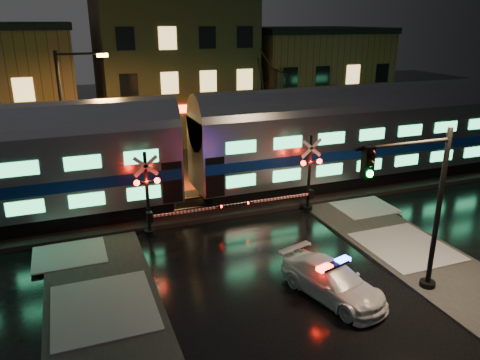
{
  "coord_description": "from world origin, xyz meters",
  "views": [
    {
      "loc": [
        -7.0,
        -17.83,
        9.69
      ],
      "look_at": [
        0.71,
        2.5,
        2.2
      ],
      "focal_mm": 35.0,
      "sensor_mm": 36.0,
      "label": 1
    }
  ],
  "objects_px": {
    "crossing_signal_right": "(304,182)",
    "crossing_signal_left": "(156,202)",
    "police_car": "(333,281)",
    "traffic_light": "(417,212)",
    "streetlight": "(69,116)"
  },
  "relations": [
    {
      "from": "police_car",
      "to": "crossing_signal_right",
      "type": "bearing_deg",
      "value": 53.96
    },
    {
      "from": "police_car",
      "to": "crossing_signal_left",
      "type": "relative_size",
      "value": 0.81
    },
    {
      "from": "crossing_signal_right",
      "to": "traffic_light",
      "type": "distance_m",
      "value": 8.41
    },
    {
      "from": "police_car",
      "to": "crossing_signal_right",
      "type": "xyz_separation_m",
      "value": [
        2.69,
        7.37,
        1.07
      ]
    },
    {
      "from": "crossing_signal_right",
      "to": "crossing_signal_left",
      "type": "xyz_separation_m",
      "value": [
        -7.67,
        -0.0,
        -0.01
      ]
    },
    {
      "from": "crossing_signal_left",
      "to": "traffic_light",
      "type": "height_order",
      "value": "traffic_light"
    },
    {
      "from": "crossing_signal_left",
      "to": "traffic_light",
      "type": "distance_m",
      "value": 11.37
    },
    {
      "from": "traffic_light",
      "to": "streetlight",
      "type": "relative_size",
      "value": 0.77
    },
    {
      "from": "crossing_signal_left",
      "to": "traffic_light",
      "type": "xyz_separation_m",
      "value": [
        7.65,
        -8.25,
        1.63
      ]
    },
    {
      "from": "traffic_light",
      "to": "streetlight",
      "type": "height_order",
      "value": "streetlight"
    },
    {
      "from": "crossing_signal_right",
      "to": "crossing_signal_left",
      "type": "relative_size",
      "value": 1.01
    },
    {
      "from": "streetlight",
      "to": "police_car",
      "type": "bearing_deg",
      "value": -59.56
    },
    {
      "from": "streetlight",
      "to": "crossing_signal_right",
      "type": "bearing_deg",
      "value": -31.42
    },
    {
      "from": "traffic_light",
      "to": "streetlight",
      "type": "bearing_deg",
      "value": 135.12
    },
    {
      "from": "police_car",
      "to": "crossing_signal_left",
      "type": "xyz_separation_m",
      "value": [
        -4.98,
        7.37,
        1.06
      ]
    }
  ]
}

